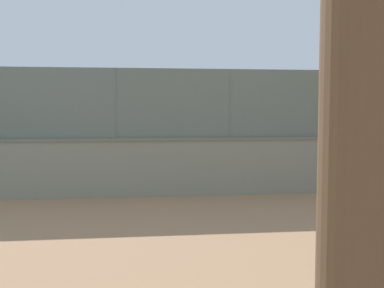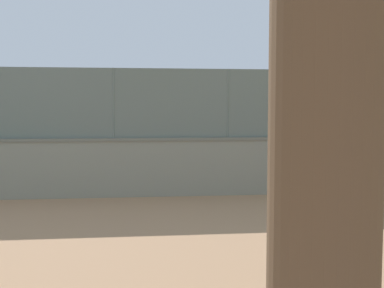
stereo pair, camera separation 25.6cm
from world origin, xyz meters
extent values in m
plane|color=tan|center=(0.00, 0.00, 0.00)|extent=(260.00, 260.00, 0.00)
cube|color=gray|center=(1.76, 9.87, 0.77)|extent=(29.13, 1.44, 1.55)
cube|color=slate|center=(1.76, 9.87, 1.59)|extent=(29.13, 1.50, 0.08)
cube|color=slate|center=(1.76, 9.87, 2.59)|extent=(28.54, 1.11, 1.91)
cylinder|color=slate|center=(-3.00, 10.05, 2.59)|extent=(0.07, 0.07, 1.91)
cylinder|color=slate|center=(0.17, 9.93, 2.59)|extent=(0.07, 0.07, 1.91)
cylinder|color=slate|center=(3.34, 9.81, 2.59)|extent=(0.07, 0.07, 1.91)
cylinder|color=black|center=(2.99, 2.63, 0.39)|extent=(0.21, 0.21, 0.78)
cylinder|color=black|center=(2.86, 2.78, 0.39)|extent=(0.21, 0.21, 0.78)
cylinder|color=orange|center=(2.92, 2.70, 1.07)|extent=(0.48, 0.48, 0.58)
cylinder|color=tan|center=(3.15, 2.51, 1.19)|extent=(0.48, 0.43, 0.17)
cylinder|color=tan|center=(2.96, 3.13, 1.19)|extent=(0.48, 0.43, 0.17)
sphere|color=tan|center=(2.92, 2.70, 1.47)|extent=(0.22, 0.22, 0.22)
cylinder|color=black|center=(2.92, 2.70, 1.57)|extent=(0.33, 0.33, 0.05)
cylinder|color=black|center=(3.10, 3.24, 1.19)|extent=(0.25, 0.22, 0.04)
ellipsoid|color=#333338|center=(3.26, 3.38, 1.19)|extent=(0.25, 0.22, 0.24)
cylinder|color=#591919|center=(-0.22, -0.32, 0.40)|extent=(0.20, 0.20, 0.79)
cylinder|color=#591919|center=(-0.04, -0.41, 0.40)|extent=(0.20, 0.20, 0.79)
cylinder|color=#3372B2|center=(-0.13, -0.36, 1.08)|extent=(0.46, 0.46, 0.58)
cylinder|color=brown|center=(-0.42, -0.27, 1.20)|extent=(0.34, 0.53, 0.17)
cylinder|color=brown|center=(-0.01, -0.77, 1.20)|extent=(0.34, 0.53, 0.17)
sphere|color=brown|center=(-0.13, -0.36, 1.49)|extent=(0.22, 0.22, 0.22)
cylinder|color=red|center=(-0.13, -0.36, 1.58)|extent=(0.32, 0.32, 0.05)
cylinder|color=black|center=(-0.09, -0.93, 1.20)|extent=(0.17, 0.28, 0.04)
ellipsoid|color=#333338|center=(-0.19, -1.12, 1.20)|extent=(0.17, 0.28, 0.24)
cylinder|color=navy|center=(-2.49, 7.08, 0.38)|extent=(0.21, 0.21, 0.76)
cylinder|color=navy|center=(-2.60, 7.25, 0.38)|extent=(0.21, 0.21, 0.76)
cylinder|color=#3372B2|center=(-2.54, 7.16, 1.04)|extent=(0.47, 0.47, 0.56)
cylinder|color=#936B4C|center=(-2.35, 6.94, 1.15)|extent=(0.50, 0.36, 0.16)
cylinder|color=#936B4C|center=(-2.44, 7.57, 1.15)|extent=(0.50, 0.36, 0.16)
sphere|color=#936B4C|center=(-2.54, 7.16, 1.43)|extent=(0.21, 0.21, 0.21)
cylinder|color=red|center=(-2.54, 7.16, 1.52)|extent=(0.31, 0.31, 0.05)
cylinder|color=black|center=(-2.29, 7.66, 1.15)|extent=(0.27, 0.19, 0.04)
ellipsoid|color=#333338|center=(-2.10, 7.78, 1.15)|extent=(0.27, 0.18, 0.24)
sphere|color=orange|center=(3.78, 3.83, 0.05)|extent=(0.10, 0.10, 0.10)
cube|color=brown|center=(3.94, 7.75, 0.45)|extent=(1.61, 0.44, 0.06)
cube|color=brown|center=(3.94, 7.91, 0.67)|extent=(1.60, 0.10, 0.40)
cube|color=#333338|center=(3.30, 7.78, 0.23)|extent=(0.07, 0.38, 0.45)
cube|color=#333338|center=(4.58, 7.73, 0.23)|extent=(0.07, 0.38, 0.45)
cylinder|color=brown|center=(2.25, 21.00, 2.84)|extent=(0.49, 0.49, 5.68)
camera|label=1|loc=(3.38, 22.89, 2.40)|focal=44.16mm
camera|label=2|loc=(3.13, 22.93, 2.40)|focal=44.16mm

